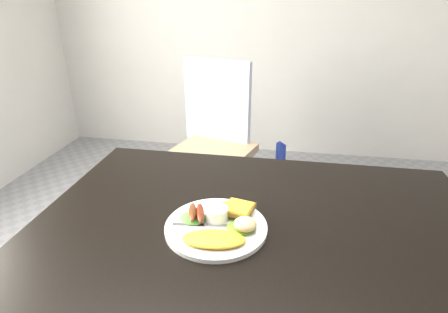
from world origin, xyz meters
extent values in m
cube|color=black|center=(0.00, 0.00, 0.73)|extent=(1.20, 0.80, 0.04)
cube|color=tan|center=(-0.36, 1.06, 0.45)|extent=(0.54, 0.54, 0.05)
imported|color=navy|center=(0.09, 0.87, 0.83)|extent=(0.68, 0.54, 1.67)
cylinder|color=white|center=(-0.11, -0.06, 0.76)|extent=(0.26, 0.26, 0.01)
ellipsoid|color=green|center=(-0.17, -0.04, 0.77)|extent=(0.09, 0.08, 0.01)
ellipsoid|color=#5A8E19|center=(-0.04, -0.06, 0.77)|extent=(0.10, 0.09, 0.01)
ellipsoid|color=yellow|center=(-0.10, -0.13, 0.77)|extent=(0.16, 0.09, 0.02)
ellipsoid|color=brown|center=(-0.17, -0.04, 0.78)|extent=(0.04, 0.09, 0.02)
ellipsoid|color=#5F2C12|center=(-0.15, -0.04, 0.78)|extent=(0.04, 0.09, 0.02)
cylinder|color=white|center=(-0.11, -0.03, 0.78)|extent=(0.07, 0.07, 0.04)
cube|color=olive|center=(-0.08, 0.01, 0.77)|extent=(0.09, 0.09, 0.01)
cube|color=olive|center=(-0.05, 0.00, 0.78)|extent=(0.09, 0.09, 0.01)
ellipsoid|color=beige|center=(-0.03, -0.07, 0.79)|extent=(0.06, 0.06, 0.03)
cube|color=#ADAFB7|center=(-0.14, -0.07, 0.76)|extent=(0.16, 0.03, 0.00)
camera|label=1|loc=(0.04, -0.79, 1.29)|focal=28.00mm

